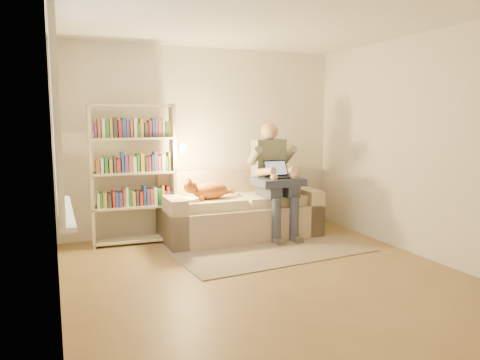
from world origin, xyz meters
name	(u,v)px	position (x,y,z in m)	size (l,w,h in m)	color
floor	(270,279)	(0.00, 0.00, 0.00)	(4.50, 4.50, 0.00)	brown
ceiling	(273,15)	(0.00, 0.00, 2.60)	(4.00, 4.50, 0.02)	white
wall_left	(53,159)	(-2.00, 0.00, 1.30)	(0.02, 4.50, 2.60)	silver
wall_right	(429,147)	(2.00, 0.00, 1.30)	(0.02, 4.50, 2.60)	silver
wall_back	(203,141)	(0.00, 2.25, 1.30)	(4.00, 0.02, 2.60)	silver
wall_front	(453,180)	(0.00, -2.25, 1.30)	(4.00, 0.02, 2.60)	silver
window	(59,148)	(-1.95, 0.20, 1.38)	(0.12, 1.52, 1.69)	white
sofa	(238,213)	(0.35, 1.75, 0.33)	(2.13, 0.96, 0.90)	tan
person	(273,173)	(0.80, 1.59, 0.88)	(0.44, 0.71, 1.57)	slate
cat	(206,190)	(-0.17, 1.61, 0.69)	(0.74, 0.26, 0.27)	orange
blanket	(281,181)	(0.84, 1.43, 0.78)	(0.61, 0.50, 0.10)	#2C334E
laptop	(281,173)	(0.84, 1.44, 0.89)	(0.33, 0.31, 0.27)	black
bookshelf	(133,167)	(-1.04, 1.90, 1.00)	(1.20, 0.37, 1.81)	beige
rug	(268,249)	(0.45, 0.99, 0.01)	(2.38, 1.41, 0.01)	gray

